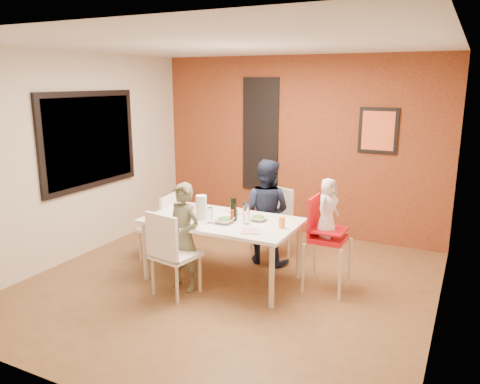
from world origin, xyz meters
The scene contains 35 objects.
ground centered at (0.00, 0.00, 0.00)m, with size 4.50×4.50×0.00m, color brown.
ceiling centered at (0.00, 0.00, 2.70)m, with size 4.50×4.50×0.02m, color silver.
wall_back centered at (0.00, 2.25, 1.35)m, with size 4.50×0.02×2.70m, color beige.
wall_front centered at (0.00, -2.25, 1.35)m, with size 4.50×0.02×2.70m, color beige.
wall_left centered at (-2.25, 0.00, 1.35)m, with size 0.02×4.50×2.70m, color beige.
wall_right centered at (2.25, 0.00, 1.35)m, with size 0.02×4.50×2.70m, color beige.
brick_accent_wall centered at (0.00, 2.23, 1.35)m, with size 4.50×0.02×2.70m, color maroon.
picture_window_frame centered at (-2.22, 0.20, 1.55)m, with size 0.05×1.70×1.30m, color black.
picture_window_pane centered at (-2.21, 0.20, 1.55)m, with size 0.02×1.55×1.15m, color black.
glassblock_strip centered at (-0.60, 2.21, 1.50)m, with size 0.55×0.03×1.70m, color silver.
glassblock_surround centered at (-0.60, 2.21, 1.50)m, with size 0.60×0.03×1.76m, color black.
art_print_frame centered at (1.20, 2.21, 1.65)m, with size 0.54×0.03×0.64m, color black.
art_print_canvas centered at (1.20, 2.19, 1.65)m, with size 0.44×0.01×0.54m, color orange.
dining_table centered at (-0.14, 0.11, 0.68)m, with size 1.80×1.00×0.75m.
chair_near centered at (-0.42, -0.56, 0.54)m, with size 0.52×0.52×0.97m.
chair_far centered at (0.13, 1.08, 0.52)m, with size 0.55×0.55×0.94m.
chair_left centered at (-1.15, 0.31, 0.50)m, with size 0.45×0.45×0.89m.
high_chair centered at (1.01, 0.39, 0.65)m, with size 0.46×0.46×1.08m.
child_near centered at (-0.40, -0.32, 0.62)m, with size 0.45×0.30×1.24m, color brown.
child_far centered at (0.10, 0.84, 0.68)m, with size 0.67×0.52×1.37m, color #151C31.
toddler centered at (1.04, 0.39, 0.97)m, with size 0.32×0.21×0.66m, color silver.
plate_near_left centered at (-0.60, -0.21, 0.75)m, with size 0.24×0.24×0.01m, color white.
plate_far_mid centered at (-0.12, 0.47, 0.75)m, with size 0.23×0.23×0.01m, color white.
plate_near_right centered at (0.36, -0.15, 0.75)m, with size 0.20×0.20×0.01m, color white.
plate_far_left centered at (-0.74, 0.42, 0.75)m, with size 0.22×0.22×0.01m, color white.
salad_bowl_a centered at (-0.05, -0.01, 0.77)m, with size 0.22×0.22×0.06m, color silver.
salad_bowl_b centered at (0.26, 0.26, 0.77)m, with size 0.20×0.20×0.05m, color silver.
wine_bottle centered at (0.00, 0.12, 0.88)m, with size 0.07×0.07×0.27m, color black.
wine_glass_a centered at (-0.20, -0.07, 0.84)m, with size 0.06×0.06×0.18m, color white.
wine_glass_b centered at (0.19, 0.08, 0.85)m, with size 0.07×0.07×0.21m, color silver.
paper_towel_roll centered at (-0.35, 0.00, 0.89)m, with size 0.13×0.13×0.29m, color silver.
condiment_red centered at (0.02, 0.07, 0.82)m, with size 0.04×0.04×0.15m, color red.
condiment_green centered at (0.01, 0.17, 0.81)m, with size 0.03×0.03×0.13m, color #3A7226.
condiment_brown centered at (-0.03, 0.19, 0.82)m, with size 0.04×0.04×0.14m, color brown.
sippy_cup centered at (0.61, 0.12, 0.81)m, with size 0.07×0.07×0.12m, color orange.
Camera 1 is at (2.41, -4.50, 2.34)m, focal length 35.00 mm.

